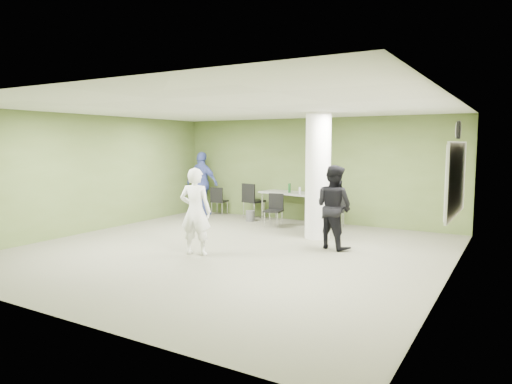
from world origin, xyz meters
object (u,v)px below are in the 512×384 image
Objects in this scene: chair_back_left at (218,199)px; man_black at (334,207)px; folding_table at (291,194)px; woman_white at (195,211)px; man_blue at (202,183)px.

man_black is (4.48, -2.34, 0.36)m from chair_back_left.
folding_table is 2.43m from chair_back_left.
woman_white reaches higher than chair_back_left.
man_black is at bearing 144.78° from chair_back_left.
man_black is at bearing 158.14° from man_blue.
chair_back_left is (-2.41, 0.03, -0.28)m from folding_table.
man_black is (2.08, 1.84, 0.01)m from woman_white.
woman_white is at bearing -79.38° from folding_table.
man_black is at bearing -37.42° from folding_table.
folding_table is 1.10× the size of woman_white.
man_blue is (-2.86, 4.00, 0.11)m from woman_white.
chair_back_left is 0.45× the size of man_blue.
folding_table is at bearing -175.28° from man_blue.
woman_white is 4.92m from man_blue.
man_blue reaches higher than folding_table.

